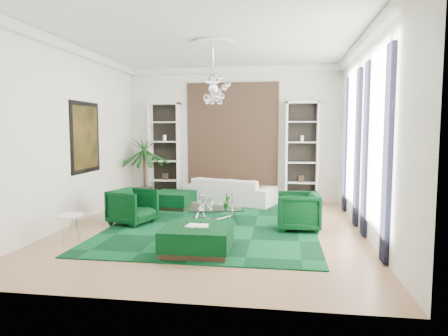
% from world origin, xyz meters
% --- Properties ---
extents(floor, '(6.00, 7.00, 0.02)m').
position_xyz_m(floor, '(0.00, 0.00, -0.01)').
color(floor, tan).
rests_on(floor, ground).
extents(ceiling, '(6.00, 7.00, 0.02)m').
position_xyz_m(ceiling, '(0.00, 0.00, 3.81)').
color(ceiling, white).
rests_on(ceiling, ground).
extents(wall_back, '(6.00, 0.02, 3.80)m').
position_xyz_m(wall_back, '(0.00, 3.51, 1.90)').
color(wall_back, silver).
rests_on(wall_back, ground).
extents(wall_front, '(6.00, 0.02, 3.80)m').
position_xyz_m(wall_front, '(0.00, -3.51, 1.90)').
color(wall_front, silver).
rests_on(wall_front, ground).
extents(wall_left, '(0.02, 7.00, 3.80)m').
position_xyz_m(wall_left, '(-3.01, 0.00, 1.90)').
color(wall_left, silver).
rests_on(wall_left, ground).
extents(wall_right, '(0.02, 7.00, 3.80)m').
position_xyz_m(wall_right, '(3.01, 0.00, 1.90)').
color(wall_right, silver).
rests_on(wall_right, ground).
extents(crown_molding, '(6.00, 7.00, 0.18)m').
position_xyz_m(crown_molding, '(0.00, 0.00, 3.70)').
color(crown_molding, white).
rests_on(crown_molding, ceiling).
extents(ceiling_medallion, '(0.90, 0.90, 0.05)m').
position_xyz_m(ceiling_medallion, '(0.00, 0.30, 3.77)').
color(ceiling_medallion, white).
rests_on(ceiling_medallion, ceiling).
extents(tapestry, '(2.50, 0.06, 2.80)m').
position_xyz_m(tapestry, '(0.00, 3.46, 1.90)').
color(tapestry, black).
rests_on(tapestry, wall_back).
extents(shelving_left, '(0.90, 0.38, 2.80)m').
position_xyz_m(shelving_left, '(-1.95, 3.31, 1.40)').
color(shelving_left, white).
rests_on(shelving_left, floor).
extents(shelving_right, '(0.90, 0.38, 2.80)m').
position_xyz_m(shelving_right, '(1.95, 3.31, 1.40)').
color(shelving_right, white).
rests_on(shelving_right, floor).
extents(painting, '(0.04, 1.30, 1.60)m').
position_xyz_m(painting, '(-2.97, 0.60, 1.85)').
color(painting, black).
rests_on(painting, wall_left).
extents(window_near, '(0.03, 1.10, 2.90)m').
position_xyz_m(window_near, '(2.99, -0.90, 1.90)').
color(window_near, white).
rests_on(window_near, wall_right).
extents(curtain_near_a, '(0.07, 0.30, 3.25)m').
position_xyz_m(curtain_near_a, '(2.96, -1.68, 1.65)').
color(curtain_near_a, black).
rests_on(curtain_near_a, floor).
extents(curtain_near_b, '(0.07, 0.30, 3.25)m').
position_xyz_m(curtain_near_b, '(2.96, -0.12, 1.65)').
color(curtain_near_b, black).
rests_on(curtain_near_b, floor).
extents(window_far, '(0.03, 1.10, 2.90)m').
position_xyz_m(window_far, '(2.99, 1.50, 1.90)').
color(window_far, white).
rests_on(window_far, wall_right).
extents(curtain_far_a, '(0.07, 0.30, 3.25)m').
position_xyz_m(curtain_far_a, '(2.96, 0.72, 1.65)').
color(curtain_far_a, black).
rests_on(curtain_far_a, floor).
extents(curtain_far_b, '(0.07, 0.30, 3.25)m').
position_xyz_m(curtain_far_b, '(2.96, 2.28, 1.65)').
color(curtain_far_b, black).
rests_on(curtain_far_b, floor).
extents(rug, '(4.20, 5.00, 0.02)m').
position_xyz_m(rug, '(0.00, 0.30, 0.01)').
color(rug, black).
rests_on(rug, floor).
extents(sofa, '(2.62, 1.64, 0.71)m').
position_xyz_m(sofa, '(0.00, 2.85, 0.36)').
color(sofa, silver).
rests_on(sofa, floor).
extents(armchair_left, '(1.04, 1.02, 0.76)m').
position_xyz_m(armchair_left, '(-1.75, 0.20, 0.38)').
color(armchair_left, black).
rests_on(armchair_left, floor).
extents(armchair_right, '(0.86, 0.84, 0.77)m').
position_xyz_m(armchair_right, '(1.75, 0.20, 0.38)').
color(armchair_right, black).
rests_on(armchair_right, floor).
extents(coffee_table, '(1.29, 1.29, 0.37)m').
position_xyz_m(coffee_table, '(0.00, 0.55, 0.19)').
color(coffee_table, white).
rests_on(coffee_table, floor).
extents(ottoman_side, '(1.07, 1.07, 0.43)m').
position_xyz_m(ottoman_side, '(-1.35, 2.00, 0.21)').
color(ottoman_side, black).
rests_on(ottoman_side, floor).
extents(ottoman_front, '(1.11, 1.11, 0.44)m').
position_xyz_m(ottoman_front, '(0.05, -1.55, 0.22)').
color(ottoman_front, black).
rests_on(ottoman_front, floor).
extents(book, '(0.37, 0.25, 0.03)m').
position_xyz_m(book, '(0.05, -1.55, 0.45)').
color(book, white).
rests_on(book, ottoman_front).
extents(side_table, '(0.57, 0.57, 0.49)m').
position_xyz_m(side_table, '(-2.35, -1.30, 0.24)').
color(side_table, white).
rests_on(side_table, floor).
extents(palm, '(1.92, 1.92, 2.39)m').
position_xyz_m(palm, '(-2.45, 2.95, 1.19)').
color(palm, '#124512').
rests_on(palm, floor).
extents(chandelier, '(0.84, 0.84, 0.72)m').
position_xyz_m(chandelier, '(0.00, 0.30, 2.85)').
color(chandelier, white).
rests_on(chandelier, ceiling).
extents(table_plant, '(0.16, 0.14, 0.27)m').
position_xyz_m(table_plant, '(0.27, 0.33, 0.50)').
color(table_plant, '#124512').
rests_on(table_plant, coffee_table).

